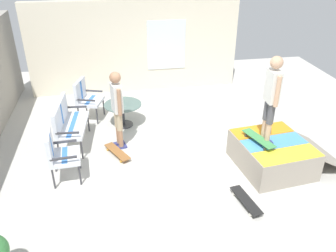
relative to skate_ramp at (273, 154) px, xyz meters
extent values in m
cube|color=beige|center=(0.70, 1.82, -0.34)|extent=(12.00, 12.00, 0.10)
cube|color=beige|center=(4.50, 2.32, 1.02)|extent=(0.20, 6.00, 2.62)
cube|color=silver|center=(4.39, 1.42, 1.06)|extent=(0.03, 1.10, 1.40)
cube|color=gray|center=(0.00, 0.03, -0.01)|extent=(1.56, 1.44, 0.58)
cube|color=yellow|center=(-0.47, -0.02, 0.29)|extent=(0.59, 1.29, 0.01)
cube|color=#4C99D8|center=(0.00, 0.03, 0.29)|extent=(0.59, 1.29, 0.01)
cube|color=orange|center=(0.47, 0.09, 0.29)|extent=(0.59, 1.29, 0.01)
cylinder|color=#B2B2B7|center=(-0.07, 0.65, 0.26)|extent=(1.36, 0.21, 0.05)
cube|color=gray|center=(0.11, -0.97, -0.03)|extent=(1.47, 0.97, 0.48)
cylinder|color=#38383D|center=(0.93, 3.78, -0.07)|extent=(0.04, 0.04, 0.44)
cylinder|color=#38383D|center=(2.09, 3.67, -0.07)|extent=(0.04, 0.04, 0.44)
cylinder|color=#38383D|center=(0.97, 4.24, -0.07)|extent=(0.04, 0.04, 0.44)
cylinder|color=#38383D|center=(2.13, 4.14, -0.07)|extent=(0.04, 0.04, 0.44)
cube|color=silver|center=(1.53, 3.96, 0.19)|extent=(1.29, 0.66, 0.08)
cube|color=#3872C6|center=(1.53, 3.96, 0.23)|extent=(1.21, 0.20, 0.00)
cube|color=silver|center=(1.55, 4.19, 0.48)|extent=(1.25, 0.19, 0.50)
cube|color=#3872C6|center=(1.55, 4.19, 0.48)|extent=(0.11, 0.09, 0.46)
cube|color=#38383D|center=(0.93, 4.01, 0.35)|extent=(0.08, 0.47, 0.04)
cube|color=#38383D|center=(2.13, 3.91, 0.35)|extent=(0.08, 0.47, 0.04)
cylinder|color=#38383D|center=(2.43, 3.48, -0.07)|extent=(0.04, 0.04, 0.44)
cylinder|color=#38383D|center=(2.94, 3.31, -0.07)|extent=(0.04, 0.04, 0.44)
cylinder|color=#38383D|center=(2.57, 3.92, -0.07)|extent=(0.04, 0.04, 0.44)
cylinder|color=#38383D|center=(3.08, 3.76, -0.07)|extent=(0.04, 0.04, 0.44)
cube|color=silver|center=(2.76, 3.62, 0.19)|extent=(0.76, 0.71, 0.08)
cube|color=#3872C6|center=(2.76, 3.62, 0.23)|extent=(0.58, 0.27, 0.00)
cube|color=silver|center=(2.83, 3.84, 0.48)|extent=(0.62, 0.26, 0.50)
cube|color=#3872C6|center=(2.83, 3.84, 0.48)|extent=(0.12, 0.11, 0.46)
cube|color=#38383D|center=(2.48, 3.71, 0.35)|extent=(0.18, 0.46, 0.04)
cube|color=#38383D|center=(3.03, 3.53, 0.35)|extent=(0.18, 0.46, 0.04)
cylinder|color=#38383D|center=(0.05, 3.77, -0.07)|extent=(0.04, 0.04, 0.44)
cylinder|color=#38383D|center=(0.59, 3.81, -0.07)|extent=(0.04, 0.04, 0.44)
cylinder|color=#38383D|center=(0.02, 4.24, -0.07)|extent=(0.04, 0.04, 0.44)
cylinder|color=#38383D|center=(0.55, 4.28, -0.07)|extent=(0.04, 0.04, 0.44)
cube|color=silver|center=(0.30, 4.03, 0.19)|extent=(0.66, 0.59, 0.08)
cube|color=#3872C6|center=(0.30, 4.03, 0.23)|extent=(0.59, 0.14, 0.00)
cube|color=silver|center=(0.28, 4.26, 0.48)|extent=(0.62, 0.13, 0.50)
cube|color=#3872C6|center=(0.28, 4.26, 0.48)|extent=(0.11, 0.09, 0.46)
cube|color=#38383D|center=(0.01, 4.01, 0.35)|extent=(0.07, 0.47, 0.04)
cube|color=#38383D|center=(0.59, 4.05, 0.35)|extent=(0.07, 0.47, 0.04)
cylinder|color=#38383D|center=(2.26, 2.84, -0.02)|extent=(0.06, 0.06, 0.55)
cylinder|color=#38383D|center=(2.26, 2.84, -0.28)|extent=(0.44, 0.44, 0.03)
cylinder|color=#4C6660|center=(2.26, 2.84, 0.27)|extent=(0.90, 0.90, 0.02)
cube|color=navy|center=(1.20, 2.96, -0.27)|extent=(0.16, 0.26, 0.05)
cylinder|color=#9E7051|center=(1.20, 2.96, -0.04)|extent=(0.10, 0.10, 0.41)
cylinder|color=tan|center=(1.20, 2.96, 0.37)|extent=(0.13, 0.13, 0.41)
cube|color=navy|center=(1.37, 3.00, -0.27)|extent=(0.16, 0.26, 0.05)
cylinder|color=#9E7051|center=(1.37, 3.00, -0.04)|extent=(0.10, 0.10, 0.41)
cylinder|color=tan|center=(1.37, 3.00, 0.37)|extent=(0.13, 0.13, 0.41)
cube|color=silver|center=(1.29, 2.98, 0.87)|extent=(0.35, 0.25, 0.60)
sphere|color=#9E7051|center=(1.29, 2.98, 1.32)|extent=(0.23, 0.23, 0.23)
cylinder|color=#9E7051|center=(1.09, 2.93, 0.85)|extent=(0.08, 0.08, 0.57)
cylinder|color=#9E7051|center=(1.48, 3.03, 0.85)|extent=(0.08, 0.08, 0.57)
cube|color=navy|center=(-0.07, 0.23, 0.32)|extent=(0.11, 0.24, 0.05)
cylinder|color=tan|center=(-0.07, 0.23, 0.55)|extent=(0.10, 0.10, 0.40)
cylinder|color=#4C4C51|center=(-0.07, 0.23, 0.95)|extent=(0.13, 0.13, 0.40)
cube|color=navy|center=(0.10, 0.22, 0.32)|extent=(0.11, 0.24, 0.05)
cylinder|color=tan|center=(0.10, 0.22, 0.55)|extent=(0.10, 0.10, 0.40)
cylinder|color=#4C4C51|center=(0.10, 0.22, 0.95)|extent=(0.13, 0.13, 0.40)
cube|color=silver|center=(0.02, 0.22, 1.45)|extent=(0.32, 0.18, 0.60)
sphere|color=tan|center=(0.02, 0.22, 1.89)|extent=(0.23, 0.23, 0.23)
cylinder|color=tan|center=(-0.18, 0.23, 1.43)|extent=(0.08, 0.08, 0.57)
cylinder|color=tan|center=(0.22, 0.22, 1.43)|extent=(0.08, 0.08, 0.57)
cube|color=brown|center=(0.93, 3.06, -0.20)|extent=(0.80, 0.55, 0.02)
cylinder|color=gold|center=(1.22, 3.12, -0.26)|extent=(0.06, 0.05, 0.06)
cylinder|color=gold|center=(1.14, 3.26, -0.26)|extent=(0.06, 0.05, 0.06)
cylinder|color=gold|center=(0.72, 2.86, -0.26)|extent=(0.06, 0.05, 0.06)
cylinder|color=gold|center=(0.65, 3.00, -0.26)|extent=(0.06, 0.05, 0.06)
cube|color=black|center=(-1.00, 0.93, -0.20)|extent=(0.82, 0.34, 0.02)
cylinder|color=silver|center=(-0.71, 0.90, -0.26)|extent=(0.06, 0.04, 0.06)
cylinder|color=silver|center=(-0.74, 1.06, -0.26)|extent=(0.06, 0.04, 0.06)
cylinder|color=silver|center=(-1.26, 0.80, -0.26)|extent=(0.06, 0.04, 0.06)
cylinder|color=silver|center=(-1.29, 0.96, -0.26)|extent=(0.06, 0.04, 0.06)
cube|color=#3F8C4C|center=(0.02, 0.35, 0.39)|extent=(0.82, 0.43, 0.01)
cylinder|color=#333333|center=(0.31, 0.36, 0.32)|extent=(0.06, 0.05, 0.06)
cylinder|color=#333333|center=(0.26, 0.51, 0.32)|extent=(0.06, 0.05, 0.06)
cylinder|color=#333333|center=(-0.23, 0.20, 0.32)|extent=(0.06, 0.05, 0.06)
cylinder|color=#333333|center=(-0.27, 0.35, 0.32)|extent=(0.06, 0.05, 0.06)
camera|label=1|loc=(-5.33, 3.05, 3.79)|focal=37.04mm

